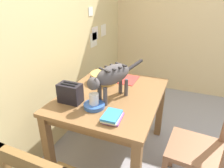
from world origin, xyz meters
name	(u,v)px	position (x,y,z in m)	size (l,w,h in m)	color
wall_rear	(38,34)	(0.00, 1.69, 1.25)	(4.52, 0.11, 2.50)	#DDC687
wall_side	(222,18)	(2.01, 0.00, 1.25)	(0.10, 3.87, 2.50)	#E1C189
dining_table	(112,102)	(0.08, 0.98, 0.63)	(1.12, 0.90, 0.73)	brown
cat	(112,76)	(-0.03, 0.94, 0.95)	(0.61, 0.31, 0.32)	#4E4748
saucer_bowl	(94,106)	(-0.21, 1.02, 0.74)	(0.18, 0.18, 0.03)	#325EB6
coffee_mug	(94,99)	(-0.21, 1.02, 0.81)	(0.12, 0.08, 0.09)	white
magazine	(126,79)	(0.45, 0.96, 0.73)	(0.28, 0.23, 0.01)	red
book_stack	(112,117)	(-0.31, 0.81, 0.75)	(0.20, 0.14, 0.05)	#8F4C99
wicker_basket	(104,77)	(0.31, 1.16, 0.78)	(0.29, 0.29, 0.10)	tan
toaster	(70,93)	(-0.20, 1.25, 0.81)	(0.12, 0.20, 0.18)	black
wooden_chair_near	(201,149)	(-0.07, 0.14, 0.46)	(0.45, 0.45, 0.94)	brown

